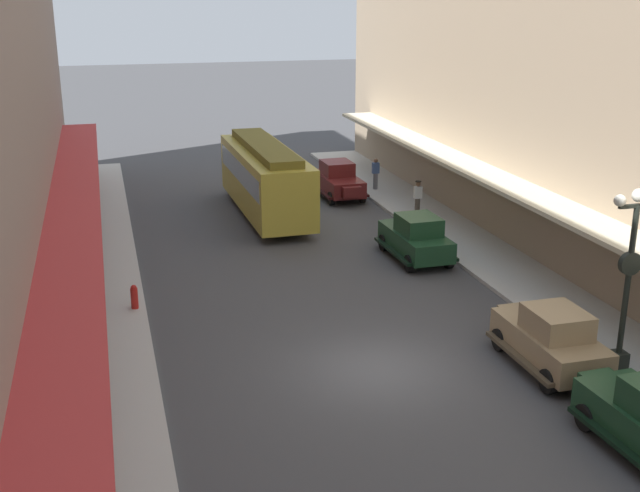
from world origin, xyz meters
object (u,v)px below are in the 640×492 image
object	(u,v)px
fire_hydrant	(134,297)
pedestrian_1	(84,319)
parked_car_1	(416,237)
lamp_post_with_clock	(629,273)
pedestrian_0	(418,198)
pedestrian_2	(376,173)
streetcar	(265,176)
parked_car_2	(338,179)
parked_car_0	(551,337)

from	to	relation	value
fire_hydrant	pedestrian_1	size ratio (longest dim) A/B	0.49
parked_car_1	pedestrian_1	size ratio (longest dim) A/B	2.57
parked_car_1	lamp_post_with_clock	bearing A→B (deg)	-80.89
parked_car_1	pedestrian_0	size ratio (longest dim) A/B	2.57
pedestrian_0	pedestrian_1	xyz separation A→B (m)	(-14.86, -10.70, 0.00)
lamp_post_with_clock	pedestrian_0	bearing A→B (deg)	88.03
pedestrian_0	pedestrian_1	distance (m)	18.31
pedestrian_2	parked_car_1	bearing A→B (deg)	-101.03
streetcar	lamp_post_with_clock	bearing A→B (deg)	-71.83
parked_car_2	pedestrian_0	bearing A→B (deg)	-64.16
fire_hydrant	pedestrian_0	distance (m)	15.55
pedestrian_1	pedestrian_0	bearing A→B (deg)	35.75
parked_car_1	streetcar	distance (m)	9.10
parked_car_2	streetcar	bearing A→B (deg)	-150.64
fire_hydrant	pedestrian_2	xyz separation A→B (m)	(13.16, 13.56, 0.43)
lamp_post_with_clock	pedestrian_1	distance (m)	15.43
parked_car_0	parked_car_2	size ratio (longest dim) A/B	0.99
parked_car_2	pedestrian_2	bearing A→B (deg)	15.23
streetcar	parked_car_0	bearing A→B (deg)	-75.96
parked_car_2	fire_hydrant	distance (m)	16.95
streetcar	fire_hydrant	xyz separation A→B (m)	(-6.64, -10.53, -1.34)
parked_car_2	lamp_post_with_clock	size ratio (longest dim) A/B	0.83
parked_car_0	pedestrian_2	distance (m)	20.94
pedestrian_0	pedestrian_2	xyz separation A→B (m)	(-0.14, 5.51, -0.02)
parked_car_2	fire_hydrant	world-z (taller)	parked_car_2
pedestrian_1	pedestrian_2	size ratio (longest dim) A/B	1.02
pedestrian_0	pedestrian_2	world-z (taller)	pedestrian_0
parked_car_2	fire_hydrant	size ratio (longest dim) A/B	5.23
streetcar	pedestrian_2	world-z (taller)	streetcar
parked_car_0	parked_car_1	xyz separation A→B (m)	(-0.06, 9.90, 0.00)
parked_car_0	parked_car_2	world-z (taller)	same
parked_car_0	fire_hydrant	bearing A→B (deg)	146.73
parked_car_1	streetcar	size ratio (longest dim) A/B	0.44
parked_car_1	parked_car_2	distance (m)	10.32
parked_car_0	streetcar	world-z (taller)	streetcar
fire_hydrant	pedestrian_2	bearing A→B (deg)	45.84
streetcar	pedestrian_0	distance (m)	7.17
lamp_post_with_clock	pedestrian_1	bearing A→B (deg)	159.18
parked_car_0	pedestrian_1	xyz separation A→B (m)	(-12.64, 4.62, 0.07)
parked_car_1	pedestrian_0	world-z (taller)	parked_car_1
lamp_post_with_clock	pedestrian_2	size ratio (longest dim) A/B	3.15
parked_car_0	parked_car_1	distance (m)	9.90
parked_car_1	lamp_post_with_clock	xyz separation A→B (m)	(1.72, -10.72, 2.04)
parked_car_1	fire_hydrant	bearing A→B (deg)	-166.62
parked_car_2	lamp_post_with_clock	bearing A→B (deg)	-85.06
parked_car_2	parked_car_1	bearing A→B (deg)	-89.43
parked_car_0	pedestrian_0	xyz separation A→B (m)	(2.22, 15.32, 0.07)
parked_car_1	fire_hydrant	world-z (taller)	parked_car_1
parked_car_0	fire_hydrant	distance (m)	13.27
parked_car_0	pedestrian_0	bearing A→B (deg)	81.77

